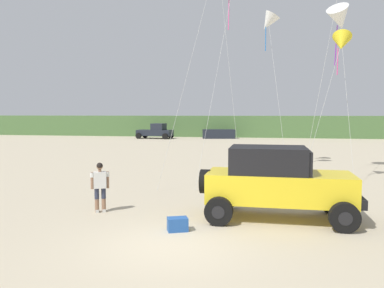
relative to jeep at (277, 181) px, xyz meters
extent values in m
plane|color=#C1B293|center=(-2.68, -2.94, -1.20)|extent=(220.00, 220.00, 0.00)
cube|color=#4C703D|center=(-7.34, 44.36, 0.27)|extent=(90.00, 7.48, 2.94)
cube|color=yellow|center=(0.07, 0.00, -0.19)|extent=(4.43, 1.91, 0.90)
cube|color=yellow|center=(1.72, -0.03, 0.18)|extent=(1.13, 1.71, 0.12)
cube|color=black|center=(-0.28, 0.00, 0.66)|extent=(2.33, 1.80, 0.80)
cube|color=black|center=(0.92, -0.02, 0.62)|extent=(0.13, 1.67, 0.72)
cube|color=black|center=(2.35, -0.04, -0.46)|extent=(0.23, 1.81, 0.28)
cylinder|color=black|center=(-2.25, 0.04, -0.09)|extent=(0.31, 0.78, 0.77)
cylinder|color=black|center=(1.84, 1.00, -0.78)|extent=(0.84, 0.31, 0.84)
cylinder|color=black|center=(1.84, 1.00, -0.78)|extent=(0.38, 0.33, 0.38)
cylinder|color=black|center=(1.80, -1.06, -0.78)|extent=(0.84, 0.31, 0.84)
cylinder|color=black|center=(1.80, -1.06, -0.78)|extent=(0.38, 0.33, 0.38)
cylinder|color=black|center=(-1.66, 1.06, -0.78)|extent=(0.84, 0.31, 0.84)
cylinder|color=black|center=(-1.66, 1.06, -0.78)|extent=(0.38, 0.33, 0.38)
cylinder|color=black|center=(-1.70, -1.00, -0.78)|extent=(0.84, 0.31, 0.84)
cylinder|color=black|center=(-1.70, -1.00, -0.78)|extent=(0.38, 0.33, 0.38)
cylinder|color=#8C664C|center=(-5.84, -0.26, -0.95)|extent=(0.14, 0.14, 0.49)
cylinder|color=#2D3347|center=(-5.84, -0.26, -0.56)|extent=(0.15, 0.15, 0.36)
cube|color=silver|center=(-5.86, -0.22, -1.15)|extent=(0.22, 0.28, 0.10)
cylinder|color=#8C664C|center=(-5.65, -0.16, -0.95)|extent=(0.14, 0.14, 0.49)
cylinder|color=#2D3347|center=(-5.65, -0.16, -0.56)|extent=(0.15, 0.15, 0.36)
cube|color=silver|center=(-5.67, -0.12, -1.15)|extent=(0.22, 0.28, 0.10)
cube|color=silver|center=(-5.75, -0.21, -0.11)|extent=(0.47, 0.41, 0.54)
cylinder|color=#8C664C|center=(-5.97, -0.32, -0.12)|extent=(0.09, 0.09, 0.56)
cylinder|color=silver|center=(-5.97, -0.32, 0.07)|extent=(0.11, 0.11, 0.16)
cylinder|color=#8C664C|center=(-5.52, -0.09, -0.12)|extent=(0.09, 0.09, 0.56)
cylinder|color=silver|center=(-5.52, -0.09, 0.07)|extent=(0.11, 0.11, 0.16)
cylinder|color=#8C664C|center=(-5.75, -0.21, 0.20)|extent=(0.10, 0.10, 0.08)
sphere|color=#8C664C|center=(-5.75, -0.21, 0.34)|extent=(0.21, 0.21, 0.21)
sphere|color=black|center=(-5.74, -0.22, 0.36)|extent=(0.21, 0.21, 0.21)
cube|color=#23519E|center=(-2.77, -1.76, -1.01)|extent=(0.65, 0.54, 0.38)
cube|color=#1E232D|center=(-14.24, 36.62, -0.44)|extent=(4.79, 2.41, 0.76)
cube|color=#1E232D|center=(-13.69, 36.55, 0.36)|extent=(1.79, 1.97, 0.84)
cylinder|color=black|center=(-12.28, 37.45, -0.82)|extent=(0.78, 0.34, 0.76)
cylinder|color=black|center=(-12.52, 35.36, -0.82)|extent=(0.78, 0.34, 0.76)
cylinder|color=black|center=(-15.95, 37.87, -0.82)|extent=(0.78, 0.34, 0.76)
cylinder|color=black|center=(-16.19, 35.78, -0.82)|extent=(0.78, 0.34, 0.76)
cube|color=#1E232D|center=(-5.99, 38.27, -0.60)|extent=(4.45, 2.50, 1.20)
cone|color=white|center=(3.55, 9.96, 7.14)|extent=(1.82, 2.02, 1.73)
cylinder|color=purple|center=(3.40, 9.96, 5.72)|extent=(0.05, 0.44, 2.08)
cylinder|color=silver|center=(3.54, 7.64, 3.00)|extent=(0.03, 4.63, 8.30)
cylinder|color=silver|center=(-3.49, 5.67, 5.53)|extent=(2.58, 4.66, 13.36)
cylinder|color=silver|center=(3.03, 8.90, 6.80)|extent=(2.93, 2.69, 15.90)
cone|color=yellow|center=(3.04, 6.58, 5.29)|extent=(1.20, 1.40, 1.22)
cylinder|color=#E04C93|center=(2.89, 6.58, 4.45)|extent=(0.05, 0.06, 1.19)
cylinder|color=silver|center=(2.06, 5.36, 2.07)|extent=(1.98, 2.46, 6.45)
cylinder|color=#E04C93|center=(-2.34, 9.49, 7.49)|extent=(0.05, 0.33, 1.69)
cylinder|color=silver|center=(-2.70, 6.62, 3.75)|extent=(1.04, 5.76, 9.81)
cone|color=white|center=(-0.15, 11.98, 7.58)|extent=(1.64, 1.36, 1.52)
cylinder|color=blue|center=(-0.30, 11.98, 6.58)|extent=(0.05, 0.26, 1.40)
cylinder|color=silver|center=(0.36, 10.00, 3.21)|extent=(1.04, 3.99, 8.74)
cylinder|color=silver|center=(-2.51, 10.47, 5.99)|extent=(1.81, 2.65, 14.28)
camera|label=1|loc=(-0.51, -12.06, 2.09)|focal=35.93mm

